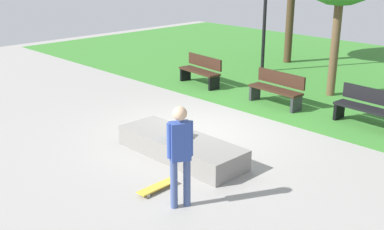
{
  "coord_description": "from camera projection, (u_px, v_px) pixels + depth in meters",
  "views": [
    {
      "loc": [
        7.35,
        -7.33,
        3.94
      ],
      "look_at": [
        0.77,
        -0.94,
        0.83
      ],
      "focal_mm": 44.08,
      "sensor_mm": 36.0,
      "label": 1
    }
  ],
  "objects": [
    {
      "name": "ground_plane",
      "position": [
        198.0,
        132.0,
        11.09
      ],
      "size": [
        28.0,
        28.0,
        0.0
      ],
      "primitive_type": "plane",
      "color": "gray"
    },
    {
      "name": "grass_lawn",
      "position": [
        360.0,
        75.0,
        16.36
      ],
      "size": [
        26.6,
        12.06,
        0.01
      ],
      "primitive_type": "cube",
      "color": "#387A2D",
      "rests_on": "ground_plane"
    },
    {
      "name": "concrete_ledge",
      "position": [
        181.0,
        147.0,
        9.66
      ],
      "size": [
        2.91,
        1.0,
        0.43
      ],
      "primitive_type": "cube",
      "color": "gray",
      "rests_on": "ground_plane"
    },
    {
      "name": "backpack_on_ledge",
      "position": [
        175.0,
        131.0,
        9.49
      ],
      "size": [
        0.3,
        0.34,
        0.32
      ],
      "primitive_type": "cube",
      "rotation": [
        0.0,
        0.0,
        5.15
      ],
      "color": "#1E4C8C",
      "rests_on": "concrete_ledge"
    },
    {
      "name": "skater_performing_trick",
      "position": [
        180.0,
        149.0,
        7.48
      ],
      "size": [
        0.32,
        0.39,
        1.74
      ],
      "color": "#3F5184",
      "rests_on": "ground_plane"
    },
    {
      "name": "skateboard_by_ledge",
      "position": [
        157.0,
        187.0,
        8.32
      ],
      "size": [
        0.23,
        0.81,
        0.08
      ],
      "color": "gold",
      "rests_on": "ground_plane"
    },
    {
      "name": "park_bench_by_oak",
      "position": [
        201.0,
        70.0,
        15.01
      ],
      "size": [
        1.64,
        0.65,
        0.91
      ],
      "color": "#331E14",
      "rests_on": "ground_plane"
    },
    {
      "name": "park_bench_near_lamppost",
      "position": [
        369.0,
        107.0,
        11.34
      ],
      "size": [
        1.63,
        0.57,
        0.91
      ],
      "color": "black",
      "rests_on": "ground_plane"
    },
    {
      "name": "park_bench_center_lawn",
      "position": [
        277.0,
        88.0,
        12.95
      ],
      "size": [
        1.63,
        0.58,
        0.91
      ],
      "color": "#331E14",
      "rests_on": "ground_plane"
    }
  ]
}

